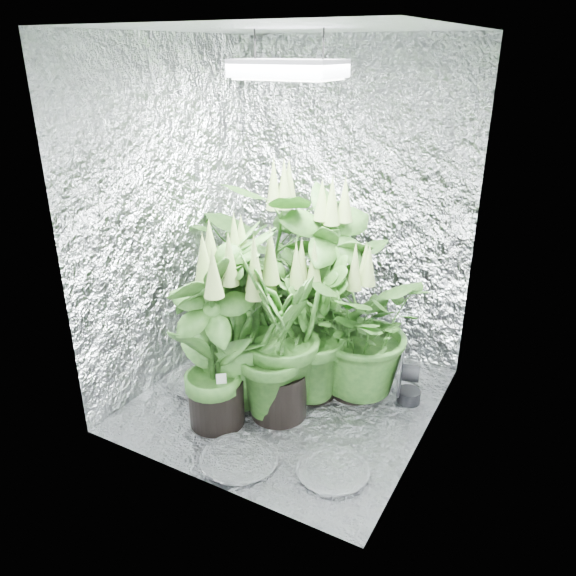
# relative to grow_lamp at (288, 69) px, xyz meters

# --- Properties ---
(ground) EXTENTS (1.60, 1.60, 0.00)m
(ground) POSITION_rel_grow_lamp_xyz_m (0.00, 0.00, -1.83)
(ground) COLOR silver
(ground) RESTS_ON ground
(walls) EXTENTS (1.62, 1.62, 2.00)m
(walls) POSITION_rel_grow_lamp_xyz_m (0.00, 0.00, -0.83)
(walls) COLOR silver
(walls) RESTS_ON ground
(ceiling) EXTENTS (1.60, 1.60, 0.01)m
(ceiling) POSITION_rel_grow_lamp_xyz_m (0.00, 0.00, 0.17)
(ceiling) COLOR silver
(ceiling) RESTS_ON walls
(grow_lamp) EXTENTS (0.50, 0.30, 0.22)m
(grow_lamp) POSITION_rel_grow_lamp_xyz_m (0.00, 0.00, 0.00)
(grow_lamp) COLOR gray
(grow_lamp) RESTS_ON ceiling
(plant_a) EXTENTS (1.18, 1.18, 1.29)m
(plant_a) POSITION_rel_grow_lamp_xyz_m (-0.36, 0.54, -1.21)
(plant_a) COLOR black
(plant_a) RESTS_ON ground
(plant_b) EXTENTS (0.84, 0.84, 1.26)m
(plant_b) POSITION_rel_grow_lamp_xyz_m (0.06, 0.40, -1.24)
(plant_b) COLOR black
(plant_b) RESTS_ON ground
(plant_c) EXTENTS (0.59, 0.59, 0.95)m
(plant_c) POSITION_rel_grow_lamp_xyz_m (0.10, 0.12, -1.40)
(plant_c) COLOR black
(plant_c) RESTS_ON ground
(plant_d) EXTENTS (0.62, 0.62, 0.91)m
(plant_d) POSITION_rel_grow_lamp_xyz_m (-0.15, 0.09, -1.41)
(plant_d) COLOR black
(plant_d) RESTS_ON ground
(plant_e) EXTENTS (0.83, 0.83, 0.94)m
(plant_e) POSITION_rel_grow_lamp_xyz_m (0.32, 0.24, -1.38)
(plant_e) COLOR black
(plant_e) RESTS_ON ground
(plant_f) EXTENTS (0.68, 0.68, 1.10)m
(plant_f) POSITION_rel_grow_lamp_xyz_m (-0.24, -0.39, -1.33)
(plant_f) COLOR black
(plant_f) RESTS_ON ground
(plant_g) EXTENTS (0.61, 0.61, 1.06)m
(plant_g) POSITION_rel_grow_lamp_xyz_m (0.02, -0.15, -1.35)
(plant_g) COLOR black
(plant_g) RESTS_ON ground
(plant_h) EXTENTS (0.80, 0.80, 1.12)m
(plant_h) POSITION_rel_grow_lamp_xyz_m (-0.25, -0.12, -1.31)
(plant_h) COLOR black
(plant_h) RESTS_ON ground
(circulation_fan) EXTENTS (0.17, 0.30, 0.35)m
(circulation_fan) POSITION_rel_grow_lamp_xyz_m (0.61, 0.31, -1.68)
(circulation_fan) COLOR black
(circulation_fan) RESTS_ON ground
(plant_label) EXTENTS (0.06, 0.05, 0.08)m
(plant_label) POSITION_rel_grow_lamp_xyz_m (-0.17, -0.42, -1.53)
(plant_label) COLOR white
(plant_label) RESTS_ON plant_f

